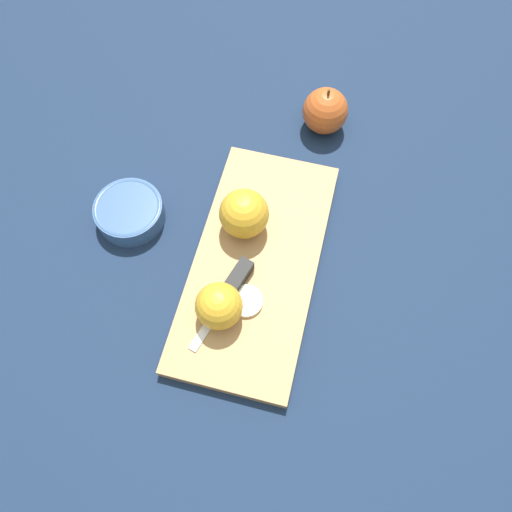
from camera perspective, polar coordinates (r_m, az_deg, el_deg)
The scene contains 8 objects.
ground_plane at distance 0.85m, azimuth 0.00°, elevation -1.21°, with size 4.00×4.00×0.00m, color #14233D.
cutting_board at distance 0.84m, azimuth 0.00°, elevation -0.90°, with size 0.47×0.29×0.02m.
apple_half_left at distance 0.83m, azimuth -1.40°, elevation 4.86°, with size 0.08×0.08×0.08m.
apple_half_right at distance 0.77m, azimuth -4.26°, elevation -5.74°, with size 0.07×0.07×0.07m.
knife at distance 0.81m, azimuth -2.46°, elevation -3.09°, with size 0.16×0.10×0.02m.
apple_slice at distance 0.80m, azimuth -1.15°, elevation -5.16°, with size 0.05×0.05×0.01m.
apple_whole at distance 0.99m, azimuth 7.92°, elevation 16.09°, with size 0.09×0.09×0.10m.
bowl at distance 0.91m, azimuth -14.28°, elevation 4.94°, with size 0.12×0.12×0.04m.
Camera 1 is at (0.35, 0.01, 0.78)m, focal length 35.00 mm.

